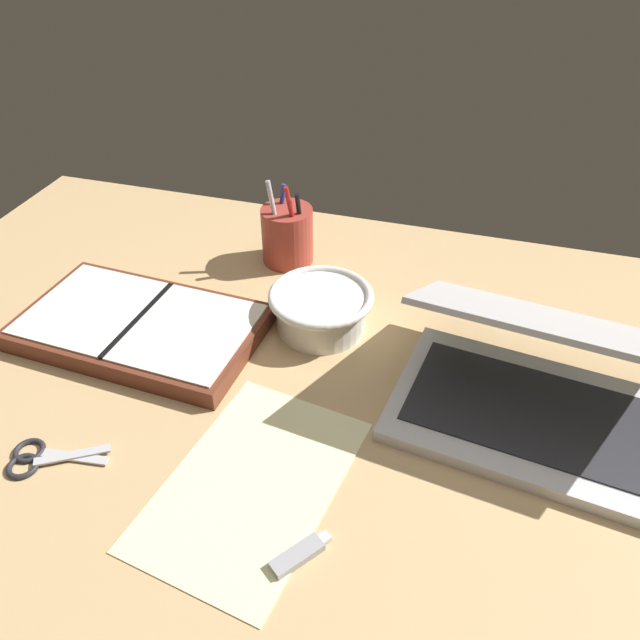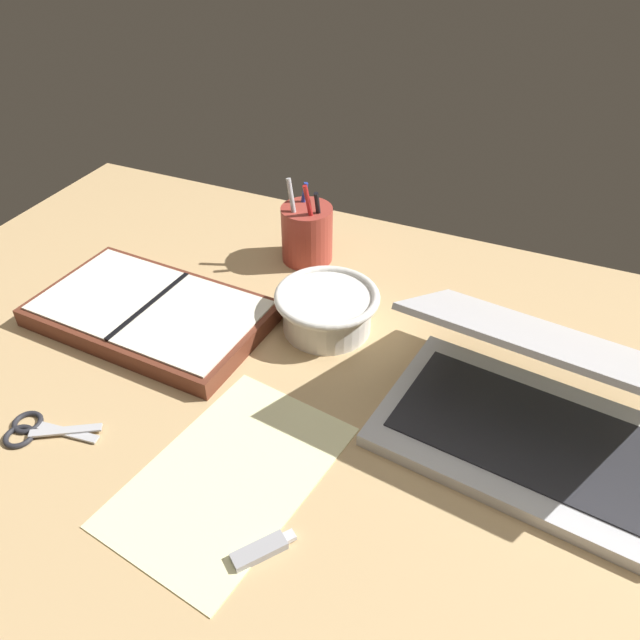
{
  "view_description": "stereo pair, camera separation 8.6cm",
  "coord_description": "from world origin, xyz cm",
  "px_view_note": "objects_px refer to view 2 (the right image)",
  "views": [
    {
      "loc": [
        21.81,
        -57.33,
        62.24
      ],
      "look_at": [
        2.45,
        7.81,
        9.0
      ],
      "focal_mm": 35.0,
      "sensor_mm": 36.0,
      "label": 1
    },
    {
      "loc": [
        29.9,
        -54.35,
        62.24
      ],
      "look_at": [
        2.45,
        7.81,
        9.0
      ],
      "focal_mm": 35.0,
      "sensor_mm": 36.0,
      "label": 2
    }
  ],
  "objects_px": {
    "bowl": "(327,309)",
    "pen_cup": "(307,233)",
    "laptop": "(533,404)",
    "scissors": "(33,430)",
    "planner": "(151,313)"
  },
  "relations": [
    {
      "from": "laptop",
      "to": "scissors",
      "type": "height_order",
      "value": "laptop"
    },
    {
      "from": "laptop",
      "to": "scissors",
      "type": "relative_size",
      "value": 3.12
    },
    {
      "from": "bowl",
      "to": "planner",
      "type": "relative_size",
      "value": 0.43
    },
    {
      "from": "planner",
      "to": "bowl",
      "type": "bearing_deg",
      "value": 23.77
    },
    {
      "from": "scissors",
      "to": "pen_cup",
      "type": "bearing_deg",
      "value": 54.83
    },
    {
      "from": "laptop",
      "to": "pen_cup",
      "type": "bearing_deg",
      "value": 156.36
    },
    {
      "from": "bowl",
      "to": "pen_cup",
      "type": "distance_m",
      "value": 0.2
    },
    {
      "from": "laptop",
      "to": "scissors",
      "type": "bearing_deg",
      "value": -148.34
    },
    {
      "from": "planner",
      "to": "pen_cup",
      "type": "bearing_deg",
      "value": 64.53
    },
    {
      "from": "laptop",
      "to": "pen_cup",
      "type": "distance_m",
      "value": 0.5
    },
    {
      "from": "bowl",
      "to": "planner",
      "type": "bearing_deg",
      "value": -159.58
    },
    {
      "from": "bowl",
      "to": "planner",
      "type": "height_order",
      "value": "bowl"
    },
    {
      "from": "bowl",
      "to": "laptop",
      "type": "bearing_deg",
      "value": -15.95
    },
    {
      "from": "bowl",
      "to": "pen_cup",
      "type": "xyz_separation_m",
      "value": [
        -0.11,
        0.17,
        0.01
      ]
    },
    {
      "from": "pen_cup",
      "to": "scissors",
      "type": "relative_size",
      "value": 1.29
    }
  ]
}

